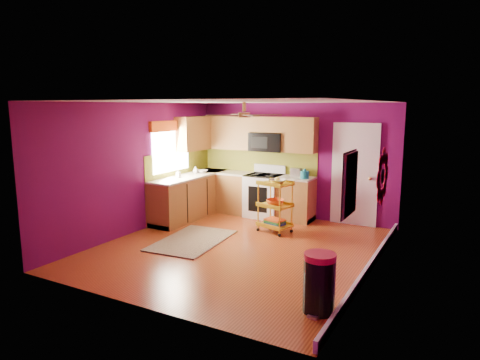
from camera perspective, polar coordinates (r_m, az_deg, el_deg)
The scene contains 18 objects.
ground at distance 7.50m, azimuth -0.19°, elevation -9.07°, with size 5.00×5.00×0.00m, color maroon.
room_envelope at distance 7.13m, azimuth -0.01°, elevation 3.41°, with size 4.54×5.04×2.52m.
lower_cabinets at distance 9.55m, azimuth -2.00°, elevation -2.23°, with size 2.81×2.31×0.94m.
electric_range at distance 9.48m, azimuth 3.24°, elevation -2.03°, with size 0.76×0.66×1.13m.
upper_cabinetry at distance 9.62m, azimuth -0.42°, elevation 6.08°, with size 2.80×2.30×1.26m.
left_window at distance 9.23m, azimuth -9.18°, elevation 5.40°, with size 0.08×1.35×1.08m.
panel_door at distance 9.04m, azimuth 15.05°, elevation 0.55°, with size 0.95×0.11×2.15m.
right_wall_art at distance 6.08m, azimuth 16.90°, elevation 0.07°, with size 0.04×2.74×1.04m.
ceiling_fan at distance 7.27m, azimuth 0.57°, elevation 8.74°, with size 1.01×1.01×0.26m.
shag_rug at distance 7.92m, azimuth -6.37°, elevation -8.01°, with size 1.05×1.71×0.02m, color black.
rolling_cart at distance 8.31m, azimuth 4.73°, elevation -3.20°, with size 0.70×0.58×1.09m.
trash_can at distance 5.29m, azimuth 10.51°, elevation -13.35°, with size 0.44×0.45×0.73m.
teal_kettle at distance 8.98m, azimuth 8.62°, elevation 0.72°, with size 0.18×0.18×0.21m.
toaster at distance 9.24m, azimuth 7.50°, elevation 1.04°, with size 0.22×0.15×0.18m, color beige.
soap_bottle_a at distance 9.12m, azimuth -8.22°, elevation 0.89°, with size 0.08×0.08×0.18m, color #EA3F72.
soap_bottle_b at distance 9.62m, azimuth -5.92°, elevation 1.35°, with size 0.13×0.13×0.16m, color white.
counter_dish at distance 9.70m, azimuth -5.14°, elevation 1.15°, with size 0.25×0.25×0.06m, color white.
counter_cup at distance 9.16m, azimuth -8.23°, elevation 0.64°, with size 0.11×0.11×0.09m, color white.
Camera 1 is at (3.43, -6.21, 2.43)m, focal length 32.00 mm.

